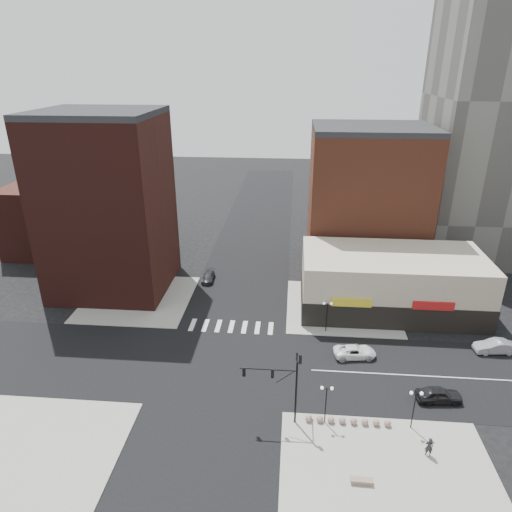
{
  "coord_description": "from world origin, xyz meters",
  "views": [
    {
      "loc": [
        7.37,
        -41.96,
        31.62
      ],
      "look_at": [
        3.29,
        6.05,
        11.0
      ],
      "focal_mm": 32.0,
      "sensor_mm": 36.0,
      "label": 1
    }
  ],
  "objects_px": {
    "white_suv": "(355,352)",
    "dark_sedan_east": "(439,395)",
    "street_lamp_se_b": "(415,400)",
    "traffic_signal": "(286,377)",
    "dark_sedan_north": "(208,277)",
    "pedestrian": "(429,447)",
    "silver_sedan": "(495,347)",
    "street_lamp_ne": "(327,309)",
    "stone_bench": "(361,481)",
    "street_lamp_se_a": "(326,395)"
  },
  "relations": [
    {
      "from": "traffic_signal",
      "to": "dark_sedan_east",
      "type": "height_order",
      "value": "traffic_signal"
    },
    {
      "from": "white_suv",
      "to": "street_lamp_se_b",
      "type": "bearing_deg",
      "value": -168.03
    },
    {
      "from": "street_lamp_se_a",
      "to": "white_suv",
      "type": "xyz_separation_m",
      "value": [
        4.04,
        10.98,
        -2.62
      ]
    },
    {
      "from": "street_lamp_se_a",
      "to": "dark_sedan_east",
      "type": "height_order",
      "value": "street_lamp_se_a"
    },
    {
      "from": "traffic_signal",
      "to": "street_lamp_ne",
      "type": "bearing_deg",
      "value": 73.25
    },
    {
      "from": "street_lamp_ne",
      "to": "silver_sedan",
      "type": "xyz_separation_m",
      "value": [
        19.54,
        -2.73,
        -2.51
      ]
    },
    {
      "from": "street_lamp_se_b",
      "to": "dark_sedan_north",
      "type": "distance_m",
      "value": 38.22
    },
    {
      "from": "traffic_signal",
      "to": "silver_sedan",
      "type": "distance_m",
      "value": 27.93
    },
    {
      "from": "white_suv",
      "to": "dark_sedan_east",
      "type": "bearing_deg",
      "value": -140.13
    },
    {
      "from": "street_lamp_se_a",
      "to": "street_lamp_ne",
      "type": "distance_m",
      "value": 16.03
    },
    {
      "from": "street_lamp_se_a",
      "to": "dark_sedan_north",
      "type": "height_order",
      "value": "street_lamp_se_a"
    },
    {
      "from": "street_lamp_se_a",
      "to": "dark_sedan_east",
      "type": "distance_m",
      "value": 12.57
    },
    {
      "from": "street_lamp_ne",
      "to": "white_suv",
      "type": "bearing_deg",
      "value": -58.82
    },
    {
      "from": "traffic_signal",
      "to": "street_lamp_se_b",
      "type": "distance_m",
      "value": 11.88
    },
    {
      "from": "dark_sedan_north",
      "to": "dark_sedan_east",
      "type": "bearing_deg",
      "value": -43.34
    },
    {
      "from": "silver_sedan",
      "to": "white_suv",
      "type": "bearing_deg",
      "value": -87.57
    },
    {
      "from": "street_lamp_ne",
      "to": "stone_bench",
      "type": "height_order",
      "value": "street_lamp_ne"
    },
    {
      "from": "dark_sedan_east",
      "to": "pedestrian",
      "type": "height_order",
      "value": "pedestrian"
    },
    {
      "from": "street_lamp_ne",
      "to": "dark_sedan_north",
      "type": "distance_m",
      "value": 22.08
    },
    {
      "from": "stone_bench",
      "to": "traffic_signal",
      "type": "bearing_deg",
      "value": 134.71
    },
    {
      "from": "dark_sedan_east",
      "to": "pedestrian",
      "type": "xyz_separation_m",
      "value": [
        -2.88,
        -7.27,
        0.29
      ]
    },
    {
      "from": "street_lamp_ne",
      "to": "dark_sedan_east",
      "type": "xyz_separation_m",
      "value": [
        10.62,
        -11.9,
        -2.52
      ]
    },
    {
      "from": "dark_sedan_east",
      "to": "stone_bench",
      "type": "distance_m",
      "value": 13.99
    },
    {
      "from": "white_suv",
      "to": "dark_sedan_north",
      "type": "xyz_separation_m",
      "value": [
        -20.51,
        18.24,
        -0.07
      ]
    },
    {
      "from": "street_lamp_se_b",
      "to": "white_suv",
      "type": "bearing_deg",
      "value": 109.84
    },
    {
      "from": "white_suv",
      "to": "dark_sedan_east",
      "type": "height_order",
      "value": "dark_sedan_east"
    },
    {
      "from": "dark_sedan_north",
      "to": "white_suv",
      "type": "bearing_deg",
      "value": -43.17
    },
    {
      "from": "street_lamp_se_a",
      "to": "stone_bench",
      "type": "bearing_deg",
      "value": -68.45
    },
    {
      "from": "silver_sedan",
      "to": "dark_sedan_north",
      "type": "xyz_separation_m",
      "value": [
        -37.02,
        15.96,
        -0.17
      ]
    },
    {
      "from": "silver_sedan",
      "to": "dark_sedan_north",
      "type": "relative_size",
      "value": 1.12
    },
    {
      "from": "street_lamp_se_b",
      "to": "dark_sedan_east",
      "type": "xyz_separation_m",
      "value": [
        3.62,
        4.1,
        -2.52
      ]
    },
    {
      "from": "street_lamp_se_b",
      "to": "dark_sedan_east",
      "type": "bearing_deg",
      "value": 48.54
    },
    {
      "from": "street_lamp_se_a",
      "to": "silver_sedan",
      "type": "bearing_deg",
      "value": 32.86
    },
    {
      "from": "street_lamp_se_b",
      "to": "traffic_signal",
      "type": "bearing_deg",
      "value": 179.18
    },
    {
      "from": "street_lamp_se_a",
      "to": "silver_sedan",
      "type": "distance_m",
      "value": 24.58
    },
    {
      "from": "street_lamp_se_a",
      "to": "street_lamp_ne",
      "type": "bearing_deg",
      "value": 86.42
    },
    {
      "from": "traffic_signal",
      "to": "dark_sedan_north",
      "type": "relative_size",
      "value": 1.85
    },
    {
      "from": "street_lamp_se_b",
      "to": "dark_sedan_east",
      "type": "relative_size",
      "value": 0.92
    },
    {
      "from": "white_suv",
      "to": "street_lamp_ne",
      "type": "bearing_deg",
      "value": 23.31
    },
    {
      "from": "street_lamp_se_b",
      "to": "dark_sedan_north",
      "type": "xyz_separation_m",
      "value": [
        -24.48,
        29.22,
        -2.68
      ]
    },
    {
      "from": "traffic_signal",
      "to": "white_suv",
      "type": "relative_size",
      "value": 1.6
    },
    {
      "from": "street_lamp_se_a",
      "to": "stone_bench",
      "type": "xyz_separation_m",
      "value": [
        2.61,
        -6.6,
        -2.94
      ]
    },
    {
      "from": "street_lamp_se_a",
      "to": "dark_sedan_east",
      "type": "relative_size",
      "value": 0.92
    },
    {
      "from": "dark_sedan_east",
      "to": "white_suv",
      "type": "bearing_deg",
      "value": 43.16
    },
    {
      "from": "street_lamp_se_a",
      "to": "white_suv",
      "type": "relative_size",
      "value": 0.86
    },
    {
      "from": "traffic_signal",
      "to": "pedestrian",
      "type": "height_order",
      "value": "traffic_signal"
    },
    {
      "from": "dark_sedan_east",
      "to": "silver_sedan",
      "type": "relative_size",
      "value": 0.96
    },
    {
      "from": "dark_sedan_east",
      "to": "dark_sedan_north",
      "type": "relative_size",
      "value": 1.08
    },
    {
      "from": "traffic_signal",
      "to": "street_lamp_se_b",
      "type": "xyz_separation_m",
      "value": [
        11.76,
        -0.17,
        -1.67
      ]
    },
    {
      "from": "traffic_signal",
      "to": "silver_sedan",
      "type": "height_order",
      "value": "traffic_signal"
    }
  ]
}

